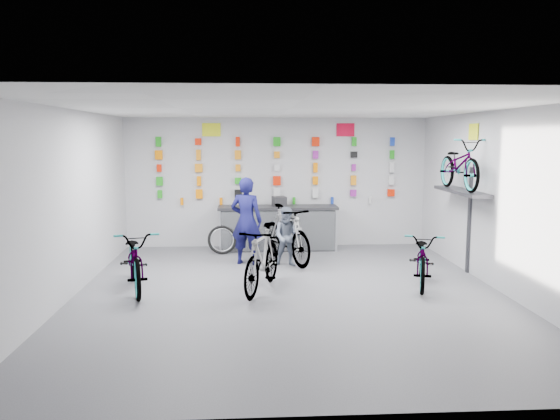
{
  "coord_description": "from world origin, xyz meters",
  "views": [
    {
      "loc": [
        -0.67,
        -8.7,
        2.55
      ],
      "look_at": [
        -0.08,
        1.4,
        1.2
      ],
      "focal_mm": 35.0,
      "sensor_mm": 36.0,
      "label": 1
    }
  ],
  "objects": [
    {
      "name": "bike_right",
      "position": [
        2.34,
        0.37,
        0.48
      ],
      "size": [
        1.14,
        1.94,
        0.96
      ],
      "primitive_type": "imported",
      "rotation": [
        0.0,
        0.0,
        -0.29
      ],
      "color": "gray",
      "rests_on": "floor"
    },
    {
      "name": "counter",
      "position": [
        0.0,
        3.54,
        0.49
      ],
      "size": [
        2.7,
        0.66,
        1.0
      ],
      "color": "black",
      "rests_on": "floor"
    },
    {
      "name": "bike_wall",
      "position": [
        3.25,
        1.2,
        2.05
      ],
      "size": [
        0.63,
        1.8,
        0.95
      ],
      "primitive_type": "imported",
      "color": "gray",
      "rests_on": "wall_bracket"
    },
    {
      "name": "wall_back",
      "position": [
        0.0,
        4.0,
        1.5
      ],
      "size": [
        7.0,
        0.0,
        7.0
      ],
      "primitive_type": "plane",
      "rotation": [
        1.57,
        0.0,
        0.0
      ],
      "color": "silver",
      "rests_on": "floor"
    },
    {
      "name": "sign_side",
      "position": [
        3.48,
        1.2,
        2.65
      ],
      "size": [
        0.02,
        0.4,
        0.3
      ],
      "primitive_type": "cube",
      "color": "yellow",
      "rests_on": "wall_right"
    },
    {
      "name": "customer",
      "position": [
        0.11,
        1.92,
        0.59
      ],
      "size": [
        0.64,
        0.54,
        1.19
      ],
      "primitive_type": "imported",
      "rotation": [
        0.0,
        0.0,
        -0.17
      ],
      "color": "slate",
      "rests_on": "floor"
    },
    {
      "name": "merch_wall",
      "position": [
        -0.06,
        3.93,
        1.78
      ],
      "size": [
        5.56,
        0.08,
        1.56
      ],
      "color": "#1D9918",
      "rests_on": "wall_back"
    },
    {
      "name": "sign_right",
      "position": [
        1.6,
        3.98,
        2.72
      ],
      "size": [
        0.42,
        0.02,
        0.3
      ],
      "primitive_type": "cube",
      "color": "red",
      "rests_on": "wall_back"
    },
    {
      "name": "bike_left",
      "position": [
        -2.56,
        0.36,
        0.53
      ],
      "size": [
        1.2,
        2.12,
        1.05
      ],
      "primitive_type": "imported",
      "rotation": [
        0.0,
        0.0,
        0.26
      ],
      "color": "gray",
      "rests_on": "floor"
    },
    {
      "name": "ceiling",
      "position": [
        0.0,
        0.0,
        3.0
      ],
      "size": [
        8.0,
        8.0,
        0.0
      ],
      "primitive_type": "plane",
      "rotation": [
        3.14,
        0.0,
        0.0
      ],
      "color": "white",
      "rests_on": "wall_back"
    },
    {
      "name": "bike_center",
      "position": [
        -0.45,
        0.16,
        0.55
      ],
      "size": [
        1.08,
        1.91,
        1.11
      ],
      "primitive_type": "imported",
      "rotation": [
        0.0,
        0.0,
        -0.32
      ],
      "color": "gray",
      "rests_on": "floor"
    },
    {
      "name": "wall_right",
      "position": [
        3.5,
        0.0,
        1.5
      ],
      "size": [
        0.0,
        8.0,
        8.0
      ],
      "primitive_type": "plane",
      "rotation": [
        1.57,
        0.0,
        -1.57
      ],
      "color": "silver",
      "rests_on": "floor"
    },
    {
      "name": "spare_wheel",
      "position": [
        -1.25,
        3.17,
        0.31
      ],
      "size": [
        0.66,
        0.31,
        0.63
      ],
      "rotation": [
        0.0,
        0.0,
        0.12
      ],
      "color": "black",
      "rests_on": "floor"
    },
    {
      "name": "wall_left",
      "position": [
        -3.5,
        0.0,
        1.5
      ],
      "size": [
        0.0,
        8.0,
        8.0
      ],
      "primitive_type": "plane",
      "rotation": [
        1.57,
        0.0,
        1.57
      ],
      "color": "silver",
      "rests_on": "floor"
    },
    {
      "name": "wall_bracket",
      "position": [
        3.33,
        1.2,
        1.46
      ],
      "size": [
        0.39,
        1.9,
        2.0
      ],
      "color": "#333338",
      "rests_on": "wall_right"
    },
    {
      "name": "register",
      "position": [
        0.03,
        3.55,
        1.11
      ],
      "size": [
        0.34,
        0.36,
        0.22
      ],
      "primitive_type": "cube",
      "rotation": [
        0.0,
        0.0,
        0.23
      ],
      "color": "black",
      "rests_on": "counter"
    },
    {
      "name": "clerk",
      "position": [
        -0.71,
        2.15,
        0.88
      ],
      "size": [
        0.73,
        0.58,
        1.77
      ],
      "primitive_type": "imported",
      "rotation": [
        0.0,
        0.0,
        2.87
      ],
      "color": "#0F0F43",
      "rests_on": "floor"
    },
    {
      "name": "sign_left",
      "position": [
        -1.5,
        3.98,
        2.72
      ],
      "size": [
        0.42,
        0.02,
        0.3
      ],
      "primitive_type": "cube",
      "color": "yellow",
      "rests_on": "wall_back"
    },
    {
      "name": "wall_front",
      "position": [
        0.0,
        -4.0,
        1.5
      ],
      "size": [
        7.0,
        0.0,
        7.0
      ],
      "primitive_type": "plane",
      "rotation": [
        -1.57,
        0.0,
        0.0
      ],
      "color": "silver",
      "rests_on": "floor"
    },
    {
      "name": "bike_service",
      "position": [
        0.1,
        2.24,
        0.59
      ],
      "size": [
        1.3,
        2.02,
        1.18
      ],
      "primitive_type": "imported",
      "rotation": [
        0.0,
        0.0,
        0.42
      ],
      "color": "gray",
      "rests_on": "floor"
    },
    {
      "name": "floor",
      "position": [
        0.0,
        0.0,
        0.0
      ],
      "size": [
        8.0,
        8.0,
        0.0
      ],
      "primitive_type": "plane",
      "color": "#4C4C51",
      "rests_on": "ground"
    }
  ]
}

